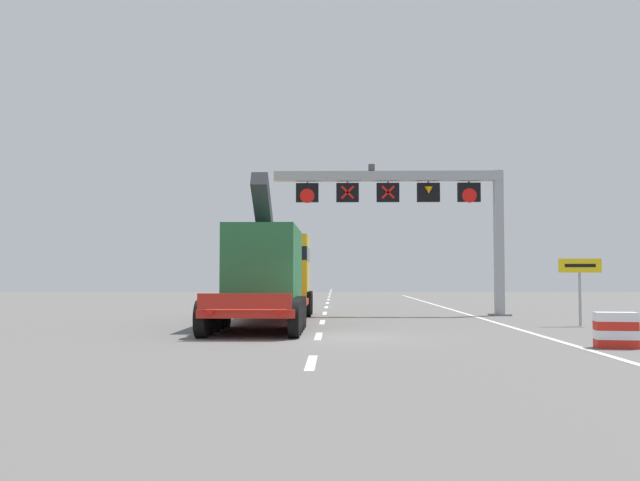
{
  "coord_description": "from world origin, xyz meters",
  "views": [
    {
      "loc": [
        0.01,
        -20.65,
        1.83
      ],
      "look_at": [
        -0.59,
        7.03,
        3.21
      ],
      "focal_mm": 39.27,
      "sensor_mm": 36.0,
      "label": 1
    }
  ],
  "objects": [
    {
      "name": "ground",
      "position": [
        0.0,
        0.0,
        0.0
      ],
      "size": [
        112.0,
        112.0,
        0.0
      ],
      "primitive_type": "plane",
      "color": "slate"
    },
    {
      "name": "lane_markings",
      "position": [
        -0.49,
        32.0,
        0.01
      ],
      "size": [
        0.2,
        78.6,
        0.01
      ],
      "color": "silver",
      "rests_on": "ground"
    },
    {
      "name": "edge_line_right",
      "position": [
        6.2,
        12.0,
        0.01
      ],
      "size": [
        0.2,
        63.0,
        0.01
      ],
      "primitive_type": "cube",
      "color": "silver",
      "rests_on": "ground"
    },
    {
      "name": "overhead_lane_gantry",
      "position": [
        3.76,
        11.38,
        5.35
      ],
      "size": [
        10.75,
        0.9,
        6.93
      ],
      "color": "#9EA0A5",
      "rests_on": "ground"
    },
    {
      "name": "heavy_haul_truck_red",
      "position": [
        -2.52,
        7.14,
        1.99
      ],
      "size": [
        3.03,
        14.06,
        5.3
      ],
      "color": "red",
      "rests_on": "ground"
    },
    {
      "name": "exit_sign_yellow",
      "position": [
        8.86,
        4.83,
        1.86
      ],
      "size": [
        1.54,
        0.15,
        2.43
      ],
      "color": "#9EA0A5",
      "rests_on": "ground"
    },
    {
      "name": "crash_barrier_striped",
      "position": [
        7.05,
        -2.88,
        0.45
      ],
      "size": [
        1.06,
        0.63,
        0.9
      ],
      "color": "red",
      "rests_on": "ground"
    }
  ]
}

